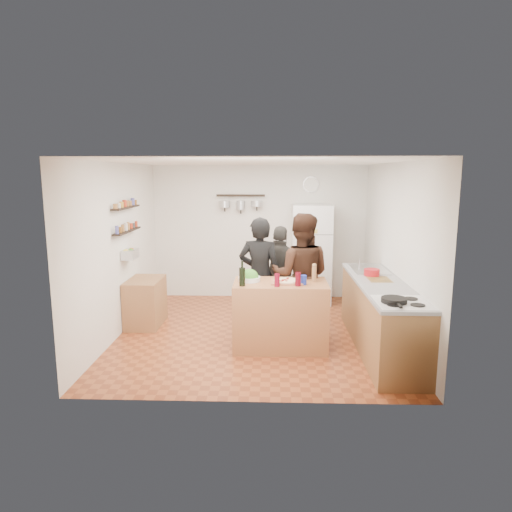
{
  "coord_description": "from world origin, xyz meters",
  "views": [
    {
      "loc": [
        0.23,
        -6.49,
        2.32
      ],
      "look_at": [
        0.0,
        0.1,
        1.15
      ],
      "focal_mm": 32.0,
      "sensor_mm": 36.0,
      "label": 1
    }
  ],
  "objects_px": {
    "prep_island": "(280,315)",
    "person_center": "(301,276)",
    "fridge": "(311,254)",
    "person_left": "(260,275)",
    "counter_run": "(381,316)",
    "salad_bowl": "(249,279)",
    "wall_clock": "(311,184)",
    "pepper_mill": "(314,274)",
    "side_table": "(145,302)",
    "red_bowl": "(372,272)",
    "skillet": "(394,300)",
    "wine_bottle": "(242,277)",
    "person_back": "(281,276)",
    "salt_canister": "(304,280)"
  },
  "relations": [
    {
      "from": "person_left",
      "to": "wall_clock",
      "type": "bearing_deg",
      "value": -105.05
    },
    {
      "from": "counter_run",
      "to": "red_bowl",
      "type": "distance_m",
      "value": 0.67
    },
    {
      "from": "person_back",
      "to": "counter_run",
      "type": "distance_m",
      "value": 1.69
    },
    {
      "from": "wine_bottle",
      "to": "wall_clock",
      "type": "height_order",
      "value": "wall_clock"
    },
    {
      "from": "person_left",
      "to": "skillet",
      "type": "bearing_deg",
      "value": 143.08
    },
    {
      "from": "person_left",
      "to": "side_table",
      "type": "height_order",
      "value": "person_left"
    },
    {
      "from": "wall_clock",
      "to": "fridge",
      "type": "bearing_deg",
      "value": -90.0
    },
    {
      "from": "skillet",
      "to": "fridge",
      "type": "relative_size",
      "value": 0.16
    },
    {
      "from": "salad_bowl",
      "to": "wine_bottle",
      "type": "distance_m",
      "value": 0.3
    },
    {
      "from": "prep_island",
      "to": "pepper_mill",
      "type": "height_order",
      "value": "pepper_mill"
    },
    {
      "from": "wine_bottle",
      "to": "wall_clock",
      "type": "xyz_separation_m",
      "value": [
        1.1,
        2.84,
        1.12
      ]
    },
    {
      "from": "prep_island",
      "to": "salad_bowl",
      "type": "relative_size",
      "value": 4.19
    },
    {
      "from": "person_left",
      "to": "fridge",
      "type": "relative_size",
      "value": 0.96
    },
    {
      "from": "salad_bowl",
      "to": "wall_clock",
      "type": "xyz_separation_m",
      "value": [
        1.02,
        2.57,
        1.21
      ]
    },
    {
      "from": "side_table",
      "to": "fridge",
      "type": "bearing_deg",
      "value": 27.73
    },
    {
      "from": "salt_canister",
      "to": "side_table",
      "type": "xyz_separation_m",
      "value": [
        -2.39,
        1.0,
        -0.61
      ]
    },
    {
      "from": "red_bowl",
      "to": "side_table",
      "type": "bearing_deg",
      "value": 172.28
    },
    {
      "from": "salad_bowl",
      "to": "prep_island",
      "type": "bearing_deg",
      "value": -6.79
    },
    {
      "from": "red_bowl",
      "to": "skillet",
      "type": "bearing_deg",
      "value": -92.05
    },
    {
      "from": "pepper_mill",
      "to": "person_center",
      "type": "distance_m",
      "value": 0.45
    },
    {
      "from": "red_bowl",
      "to": "fridge",
      "type": "height_order",
      "value": "fridge"
    },
    {
      "from": "pepper_mill",
      "to": "person_back",
      "type": "relative_size",
      "value": 0.13
    },
    {
      "from": "person_center",
      "to": "wall_clock",
      "type": "height_order",
      "value": "wall_clock"
    },
    {
      "from": "person_left",
      "to": "wall_clock",
      "type": "distance_m",
      "value": 2.55
    },
    {
      "from": "wine_bottle",
      "to": "person_back",
      "type": "xyz_separation_m",
      "value": [
        0.52,
        1.21,
        -0.25
      ]
    },
    {
      "from": "pepper_mill",
      "to": "person_center",
      "type": "bearing_deg",
      "value": 110.29
    },
    {
      "from": "counter_run",
      "to": "fridge",
      "type": "relative_size",
      "value": 1.46
    },
    {
      "from": "person_left",
      "to": "counter_run",
      "type": "relative_size",
      "value": 0.66
    },
    {
      "from": "person_center",
      "to": "side_table",
      "type": "relative_size",
      "value": 2.25
    },
    {
      "from": "salt_canister",
      "to": "wall_clock",
      "type": "bearing_deg",
      "value": 83.78
    },
    {
      "from": "wine_bottle",
      "to": "skillet",
      "type": "bearing_deg",
      "value": -23.38
    },
    {
      "from": "salt_canister",
      "to": "person_back",
      "type": "distance_m",
      "value": 1.16
    },
    {
      "from": "wall_clock",
      "to": "salt_canister",
      "type": "bearing_deg",
      "value": -96.22
    },
    {
      "from": "person_center",
      "to": "fridge",
      "type": "xyz_separation_m",
      "value": [
        0.3,
        1.83,
        0.0
      ]
    },
    {
      "from": "wine_bottle",
      "to": "person_center",
      "type": "relative_size",
      "value": 0.13
    },
    {
      "from": "fridge",
      "to": "side_table",
      "type": "distance_m",
      "value": 3.09
    },
    {
      "from": "fridge",
      "to": "side_table",
      "type": "xyz_separation_m",
      "value": [
        -2.69,
        -1.41,
        -0.54
      ]
    },
    {
      "from": "fridge",
      "to": "prep_island",
      "type": "bearing_deg",
      "value": -104.64
    },
    {
      "from": "prep_island",
      "to": "person_center",
      "type": "xyz_separation_m",
      "value": [
        0.3,
        0.46,
        0.44
      ]
    },
    {
      "from": "pepper_mill",
      "to": "side_table",
      "type": "relative_size",
      "value": 0.25
    },
    {
      "from": "pepper_mill",
      "to": "red_bowl",
      "type": "height_order",
      "value": "pepper_mill"
    },
    {
      "from": "side_table",
      "to": "counter_run",
      "type": "bearing_deg",
      "value": -14.44
    },
    {
      "from": "counter_run",
      "to": "red_bowl",
      "type": "relative_size",
      "value": 12.0
    },
    {
      "from": "counter_run",
      "to": "red_bowl",
      "type": "height_order",
      "value": "red_bowl"
    },
    {
      "from": "wine_bottle",
      "to": "wall_clock",
      "type": "distance_m",
      "value": 3.25
    },
    {
      "from": "red_bowl",
      "to": "prep_island",
      "type": "bearing_deg",
      "value": -162.11
    },
    {
      "from": "salad_bowl",
      "to": "salt_canister",
      "type": "xyz_separation_m",
      "value": [
        0.72,
        -0.17,
        0.03
      ]
    },
    {
      "from": "salt_canister",
      "to": "side_table",
      "type": "bearing_deg",
      "value": 157.34
    },
    {
      "from": "wine_bottle",
      "to": "person_left",
      "type": "height_order",
      "value": "person_left"
    },
    {
      "from": "wine_bottle",
      "to": "salt_canister",
      "type": "distance_m",
      "value": 0.81
    }
  ]
}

